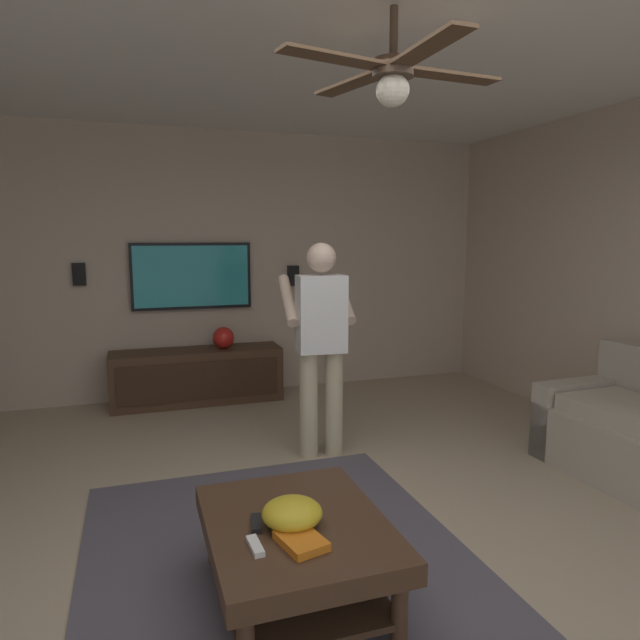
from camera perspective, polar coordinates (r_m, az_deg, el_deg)
ground_plane at (r=3.17m, az=-0.51°, el=-23.55°), size 8.16×8.16×0.00m
wall_back_tv at (r=6.07m, az=-10.66°, el=5.55°), size 0.10×6.29×2.78m
area_rug at (r=3.08m, az=-3.53°, el=-24.46°), size 2.66×2.00×0.01m
coffee_table at (r=2.77m, az=-2.44°, el=-21.59°), size 1.00×0.80×0.40m
media_console at (r=5.88m, az=-12.37°, el=-5.60°), size 0.45×1.70×0.55m
tv at (r=5.96m, az=-12.93°, el=4.39°), size 0.05×1.22×0.69m
person_standing at (r=4.24m, az=0.08°, el=-1.71°), size 0.56×0.57×1.64m
bowl at (r=2.64m, az=-2.85°, el=-19.05°), size 0.27×0.27×0.12m
remote_white at (r=2.51m, az=-6.61°, el=-21.91°), size 0.15×0.05×0.02m
remote_black at (r=2.68m, az=-6.51°, el=-19.88°), size 0.16×0.07×0.02m
book at (r=2.52m, az=-1.93°, el=-21.56°), size 0.25×0.21×0.04m
vase_round at (r=5.82m, az=-9.82°, el=-1.79°), size 0.22×0.22×0.22m
wall_speaker_left at (r=6.17m, az=-2.74°, el=4.54°), size 0.06×0.12×0.22m
wall_speaker_right at (r=5.96m, az=-23.34°, el=4.30°), size 0.06×0.12×0.22m
ceiling_fan at (r=2.94m, az=7.36°, el=23.57°), size 1.20×1.20×0.46m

